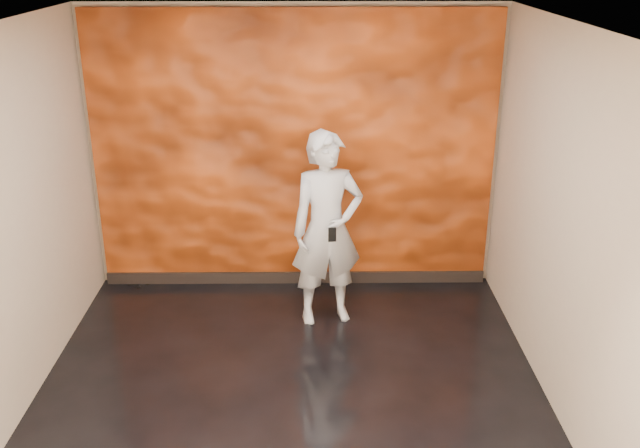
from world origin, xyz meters
The scene contains 5 objects.
room centered at (0.00, 0.00, 1.40)m, with size 4.02×4.02×2.81m.
feature_wall centered at (0.00, 1.96, 1.38)m, with size 3.90×0.06×2.75m, color #ED5A16.
baseboard centered at (0.00, 1.92, 0.06)m, with size 3.90×0.04×0.12m, color black.
man centered at (0.31, 1.18, 0.90)m, with size 0.66×0.43×1.80m, color #A3A9B3.
phone centered at (0.35, 0.91, 0.96)m, with size 0.07×0.01×0.13m, color black.
Camera 1 is at (0.18, -4.74, 3.31)m, focal length 40.00 mm.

